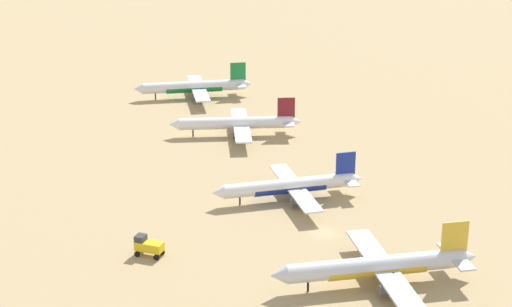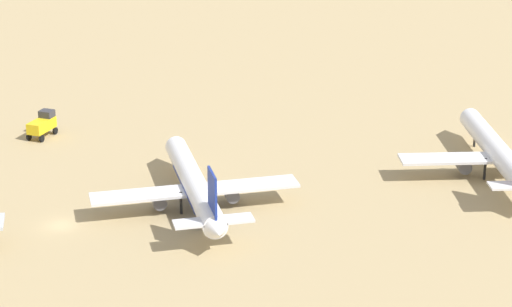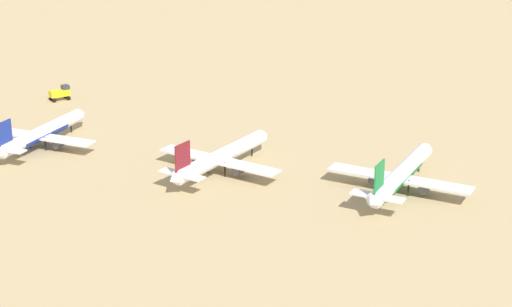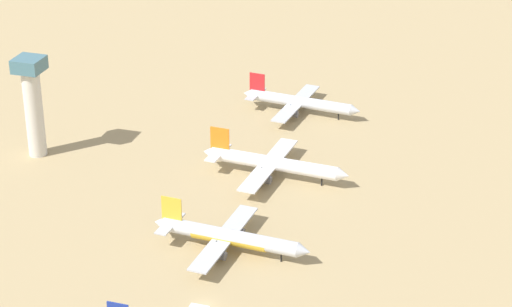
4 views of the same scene
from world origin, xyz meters
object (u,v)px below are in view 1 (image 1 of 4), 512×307
(parked_jet_0, at_px, (195,87))
(parked_jet_2, at_px, (291,186))
(parked_jet_3, at_px, (378,266))
(service_truck, at_px, (148,245))
(parked_jet_1, at_px, (238,123))

(parked_jet_0, relative_size, parked_jet_2, 1.06)
(parked_jet_3, xyz_separation_m, service_truck, (36.80, -21.24, -1.50))
(parked_jet_0, height_order, parked_jet_1, parked_jet_0)
(parked_jet_0, relative_size, service_truck, 6.29)
(parked_jet_0, distance_m, parked_jet_3, 119.88)
(parked_jet_2, bearing_deg, service_truck, 28.29)
(parked_jet_0, distance_m, parked_jet_2, 80.63)
(service_truck, bearing_deg, parked_jet_1, -117.72)
(parked_jet_1, bearing_deg, parked_jet_2, 91.13)
(parked_jet_1, xyz_separation_m, service_truck, (32.32, 61.51, -1.29))
(parked_jet_0, xyz_separation_m, parked_jet_1, (-4.08, 36.82, -0.04))
(parked_jet_2, distance_m, parked_jet_3, 39.27)
(parked_jet_1, height_order, parked_jet_3, parked_jet_3)
(service_truck, bearing_deg, parked_jet_2, -151.71)
(parked_jet_0, height_order, parked_jet_2, parked_jet_0)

